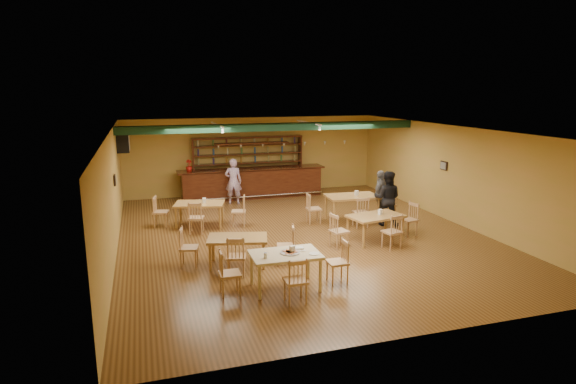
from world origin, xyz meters
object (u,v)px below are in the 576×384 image
object	(u,v)px
bar_counter	(252,183)
dining_table_b	(352,208)
dining_table_d	(375,228)
dining_table_a	(200,215)
near_table	(285,271)
patron_bar	(233,181)
dining_table_c	(238,251)
patron_right_a	(387,198)

from	to	relation	value
bar_counter	dining_table_b	size ratio (longest dim) A/B	3.47
dining_table_d	bar_counter	bearing A→B (deg)	96.90
dining_table_a	near_table	bearing A→B (deg)	-62.10
near_table	patron_bar	distance (m)	7.78
dining_table_c	patron_bar	size ratio (longest dim) A/B	0.83
dining_table_b	dining_table_a	bearing A→B (deg)	174.36
near_table	patron_right_a	size ratio (longest dim) A/B	0.85
dining_table_c	dining_table_d	xyz separation A→B (m)	(3.96, 0.69, 0.02)
dining_table_d	patron_right_a	xyz separation A→B (m)	(1.07, 1.34, 0.47)
near_table	dining_table_d	bearing A→B (deg)	36.02
near_table	patron_bar	size ratio (longest dim) A/B	0.86
dining_table_d	patron_right_a	bearing A→B (deg)	40.49
dining_table_b	dining_table_c	bearing A→B (deg)	-142.78
near_table	patron_right_a	bearing A→B (deg)	40.85
dining_table_c	patron_right_a	xyz separation A→B (m)	(5.03, 2.03, 0.49)
dining_table_b	dining_table_c	size ratio (longest dim) A/B	1.17
bar_counter	dining_table_d	xyz separation A→B (m)	(2.01, -6.28, -0.20)
dining_table_c	patron_bar	distance (m)	6.26
bar_counter	dining_table_b	distance (m)	4.73
dining_table_a	dining_table_b	world-z (taller)	dining_table_b
dining_table_a	patron_bar	size ratio (longest dim) A/B	0.88
bar_counter	dining_table_b	xyz separation A→B (m)	(2.28, -4.14, -0.16)
dining_table_b	near_table	world-z (taller)	dining_table_b
patron_bar	dining_table_b	bearing A→B (deg)	148.13
dining_table_d	dining_table_c	bearing A→B (deg)	179.06
patron_bar	patron_right_a	world-z (taller)	patron_right_a
near_table	patron_bar	world-z (taller)	patron_bar
dining_table_a	near_table	xyz separation A→B (m)	(1.15, -5.19, 0.02)
dining_table_c	dining_table_a	bearing A→B (deg)	111.26
dining_table_a	patron_right_a	distance (m)	5.72
dining_table_a	patron_bar	world-z (taller)	patron_bar
dining_table_d	dining_table_b	bearing A→B (deg)	71.88
patron_bar	patron_right_a	size ratio (longest dim) A/B	0.99
patron_right_a	patron_bar	bearing A→B (deg)	-13.25
dining_table_d	near_table	distance (m)	4.00
dining_table_a	dining_table_d	size ratio (longest dim) A/B	0.99
near_table	dining_table_b	bearing A→B (deg)	52.29
dining_table_d	near_table	xyz separation A→B (m)	(-3.27, -2.30, 0.02)
dining_table_d	patron_bar	world-z (taller)	patron_bar
near_table	patron_right_a	world-z (taller)	patron_right_a
patron_bar	bar_counter	bearing A→B (deg)	-122.48
bar_counter	patron_right_a	size ratio (longest dim) A/B	3.34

